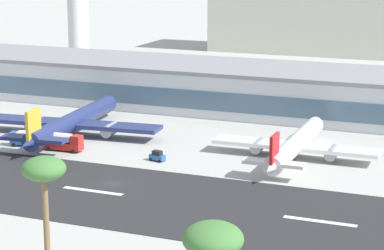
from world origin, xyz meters
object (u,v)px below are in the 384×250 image
object	(u,v)px
control_tower	(77,3)
service_baggage_tug_0	(157,156)
service_box_truck_2	(24,138)
palm_tree_0	(213,241)
distant_hotel_block	(373,12)
service_fuel_truck_1	(64,142)
terminal_building	(233,87)
airliner_gold_tail_gate_1	(70,123)
palm_tree_2	(44,174)
airliner_red_tail_gate_2	(294,146)

from	to	relation	value
control_tower	service_baggage_tug_0	size ratio (longest dim) A/B	11.02
control_tower	service_box_truck_2	bearing A→B (deg)	-66.84
service_box_truck_2	palm_tree_0	size ratio (longest dim) A/B	0.43
service_baggage_tug_0	service_box_truck_2	world-z (taller)	service_box_truck_2
control_tower	service_box_truck_2	distance (m)	102.24
distant_hotel_block	service_baggage_tug_0	xyz separation A→B (m)	(-14.80, -172.40, -15.85)
service_fuel_truck_1	palm_tree_0	distance (m)	89.43
distant_hotel_block	service_fuel_truck_1	size ratio (longest dim) A/B	14.98
terminal_building	airliner_gold_tail_gate_1	distance (m)	49.64
service_fuel_truck_1	palm_tree_0	bearing A→B (deg)	-49.92
terminal_building	service_fuel_truck_1	bearing A→B (deg)	-109.55
terminal_building	control_tower	xyz separation A→B (m)	(-68.98, 37.59, 17.65)
airliner_gold_tail_gate_1	palm_tree_0	bearing A→B (deg)	-145.78
service_baggage_tug_0	palm_tree_0	size ratio (longest dim) A/B	0.23
distant_hotel_block	palm_tree_0	distance (m)	240.06
service_fuel_truck_1	service_box_truck_2	world-z (taller)	service_fuel_truck_1
airliner_gold_tail_gate_1	palm_tree_2	distance (m)	80.92
airliner_red_tail_gate_2	service_fuel_truck_1	size ratio (longest dim) A/B	4.94
palm_tree_0	airliner_red_tail_gate_2	bearing A→B (deg)	98.36
service_baggage_tug_0	service_fuel_truck_1	bearing A→B (deg)	11.65
airliner_red_tail_gate_2	service_baggage_tug_0	size ratio (longest dim) A/B	12.30
service_baggage_tug_0	airliner_red_tail_gate_2	bearing A→B (deg)	-143.94
service_fuel_truck_1	service_box_truck_2	distance (m)	10.31
service_fuel_truck_1	service_box_truck_2	size ratio (longest dim) A/B	1.34
control_tower	service_box_truck_2	size ratio (longest dim) A/B	5.91
control_tower	palm_tree_0	size ratio (longest dim) A/B	2.57
service_box_truck_2	palm_tree_2	world-z (taller)	palm_tree_2
airliner_gold_tail_gate_1	service_baggage_tug_0	bearing A→B (deg)	-117.89
service_fuel_truck_1	service_box_truck_2	xyz separation A→B (m)	(-10.30, 0.38, -0.24)
airliner_red_tail_gate_2	service_fuel_truck_1	distance (m)	49.14
control_tower	distant_hotel_block	size ratio (longest dim) A/B	0.30
service_box_truck_2	distant_hotel_block	bearing A→B (deg)	-120.54
distant_hotel_block	palm_tree_0	xyz separation A→B (m)	(22.34, -238.98, -4.16)
service_box_truck_2	palm_tree_2	size ratio (longest dim) A/B	0.37
palm_tree_0	airliner_gold_tail_gate_1	bearing A→B (deg)	129.56
airliner_gold_tail_gate_1	service_box_truck_2	distance (m)	12.41
service_baggage_tug_0	service_fuel_truck_1	world-z (taller)	service_fuel_truck_1
palm_tree_0	service_fuel_truck_1	bearing A→B (deg)	131.73
terminal_building	airliner_gold_tail_gate_1	size ratio (longest dim) A/B	4.12
terminal_building	distant_hotel_block	xyz separation A→B (m)	(17.37, 118.09, 10.96)
service_fuel_truck_1	airliner_red_tail_gate_2	bearing A→B (deg)	12.94
service_baggage_tug_0	distant_hotel_block	bearing A→B (deg)	-84.10
service_fuel_truck_1	palm_tree_2	bearing A→B (deg)	-62.10
airliner_gold_tail_gate_1	airliner_red_tail_gate_2	size ratio (longest dim) A/B	1.13
terminal_building	service_baggage_tug_0	size ratio (longest dim) A/B	57.07
distant_hotel_block	airliner_gold_tail_gate_1	distance (m)	167.05
palm_tree_0	control_tower	bearing A→B (deg)	124.44
control_tower	airliner_red_tail_gate_2	bearing A→B (deg)	-39.42
control_tower	airliner_gold_tail_gate_1	world-z (taller)	control_tower
airliner_red_tail_gate_2	service_box_truck_2	distance (m)	59.09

